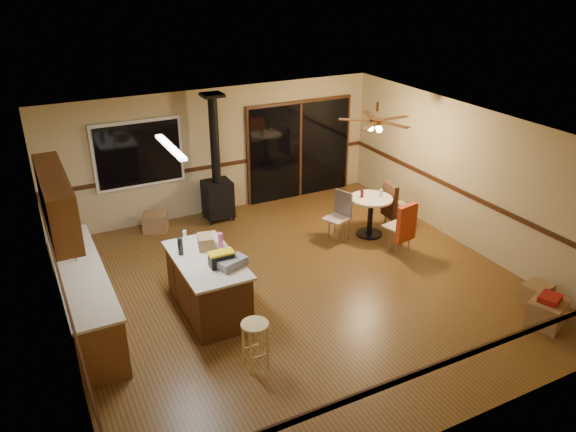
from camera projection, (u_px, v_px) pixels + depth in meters
floor at (296, 286)px, 9.20m from camera, size 7.00×7.00×0.00m
ceiling at (297, 133)px, 8.12m from camera, size 7.00×7.00×0.00m
wall_back at (217, 151)px, 11.49m from camera, size 7.00×0.00×7.00m
wall_front at (454, 339)px, 5.83m from camera, size 7.00×0.00×7.00m
wall_left at (57, 266)px, 7.21m from camera, size 0.00×7.00×7.00m
wall_right at (468, 178)px, 10.11m from camera, size 0.00×7.00×7.00m
chair_rail at (297, 232)px, 8.79m from camera, size 7.00×7.00×0.08m
window at (139, 154)px, 10.71m from camera, size 1.72×0.10×1.32m
sliding_door at (300, 151)px, 12.34m from camera, size 2.52×0.10×2.10m
lower_cabinets at (85, 298)px, 8.11m from camera, size 0.60×3.00×0.86m
countertop at (80, 271)px, 7.92m from camera, size 0.64×3.04×0.04m
upper_cabinets at (56, 201)px, 7.60m from camera, size 0.35×2.00×0.80m
kitchen_island at (208, 285)px, 8.39m from camera, size 0.88×1.68×0.90m
wood_stove at (217, 186)px, 11.29m from camera, size 0.55×0.50×2.52m
ceiling_fan at (376, 124)px, 10.01m from camera, size 0.24×0.24×0.55m
fluorescent_strip at (170, 147)px, 7.63m from camera, size 0.10×1.20×0.04m
toolbox_grey at (232, 263)px, 7.96m from camera, size 0.47×0.35×0.13m
toolbox_black at (221, 260)px, 7.98m from camera, size 0.35×0.19×0.19m
toolbox_yellow_lid at (221, 253)px, 7.94m from camera, size 0.37×0.20×0.03m
box_on_island at (206, 242)px, 8.47m from camera, size 0.29×0.35×0.21m
bottle_dark at (180, 246)px, 8.27m from camera, size 0.08×0.08×0.27m
bottle_pink at (221, 240)px, 8.48m from camera, size 0.09×0.09×0.24m
bottle_white at (185, 235)px, 8.72m from camera, size 0.06×0.06×0.16m
bar_stool at (255, 344)px, 7.29m from camera, size 0.38×0.38×0.66m
blue_bucket at (233, 317)px, 8.20m from camera, size 0.36×0.36×0.24m
dining_table at (371, 210)px, 10.72m from camera, size 0.81×0.81×0.78m
glass_red at (362, 193)px, 10.60m from camera, size 0.08×0.08×0.17m
glass_cream at (381, 193)px, 10.61m from camera, size 0.07×0.07×0.15m
chair_left at (340, 210)px, 10.55m from camera, size 0.51×0.51×0.51m
chair_near at (405, 223)px, 10.03m from camera, size 0.50×0.53×0.70m
chair_right at (391, 200)px, 10.95m from camera, size 0.49×0.46×0.70m
box_under_window at (155, 222)px, 11.02m from camera, size 0.57×0.52×0.37m
box_corner_a at (547, 312)px, 8.17m from camera, size 0.66×0.61×0.40m
box_corner_b at (537, 294)px, 8.70m from camera, size 0.46×0.42×0.33m
box_small_red at (550, 298)px, 8.07m from camera, size 0.39×0.36×0.08m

